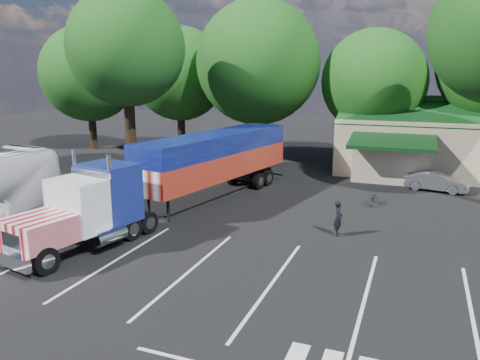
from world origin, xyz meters
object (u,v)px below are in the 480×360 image
(bicycle, at_px, (373,197))
(silver_sedan, at_px, (437,181))
(woman, at_px, (338,218))
(semi_truck, at_px, (189,167))

(bicycle, distance_m, silver_sedan, 5.73)
(woman, height_order, silver_sedan, woman)
(semi_truck, bearing_deg, silver_sedan, 46.84)
(woman, bearing_deg, bicycle, -19.72)
(woman, xyz_separation_m, silver_sedan, (4.37, 10.50, -0.21))
(woman, xyz_separation_m, bicycle, (1.00, 5.87, -0.40))
(semi_truck, height_order, bicycle, semi_truck)
(semi_truck, relative_size, bicycle, 12.11)
(silver_sedan, bearing_deg, woman, 167.74)
(bicycle, height_order, silver_sedan, silver_sedan)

